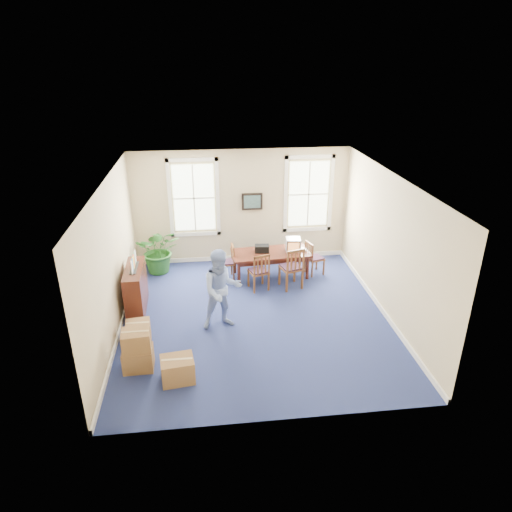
{
  "coord_description": "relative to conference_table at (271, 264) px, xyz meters",
  "views": [
    {
      "loc": [
        -1.03,
        -8.92,
        5.51
      ],
      "look_at": [
        0.1,
        0.6,
        1.25
      ],
      "focal_mm": 32.0,
      "sensor_mm": 36.0,
      "label": 1
    }
  ],
  "objects": [
    {
      "name": "baseboard_right",
      "position": [
        2.3,
        -2.04,
        -0.29
      ],
      "size": [
        0.04,
        6.5,
        0.12
      ],
      "primitive_type": "cube",
      "color": "white",
      "rests_on": "ground"
    },
    {
      "name": "brochure_rack",
      "position": [
        -3.33,
        -1.42,
        0.88
      ],
      "size": [
        0.13,
        0.74,
        0.32
      ],
      "primitive_type": null,
      "rotation": [
        0.0,
        0.0,
        -0.0
      ],
      "color": "#99999E",
      "rests_on": "credenza"
    },
    {
      "name": "baseboard_left",
      "position": [
        -3.64,
        -2.04,
        -0.29
      ],
      "size": [
        0.04,
        6.5,
        0.12
      ],
      "primitive_type": "cube",
      "color": "white",
      "rests_on": "ground"
    },
    {
      "name": "wall_left",
      "position": [
        -3.67,
        -2.04,
        1.25
      ],
      "size": [
        0.0,
        6.5,
        6.5
      ],
      "primitive_type": "plane",
      "rotation": [
        1.57,
        0.0,
        1.57
      ],
      "color": "#C9B68C",
      "rests_on": "ground"
    },
    {
      "name": "window_left",
      "position": [
        -1.97,
        1.19,
        1.55
      ],
      "size": [
        1.4,
        0.12,
        2.2
      ],
      "primitive_type": null,
      "color": "white",
      "rests_on": "ground"
    },
    {
      "name": "floor",
      "position": [
        -0.67,
        -2.04,
        -0.35
      ],
      "size": [
        6.5,
        6.5,
        0.0
      ],
      "primitive_type": "plane",
      "color": "navy",
      "rests_on": "ground"
    },
    {
      "name": "chair_end_left",
      "position": [
        -1.21,
        0.0,
        0.12
      ],
      "size": [
        0.46,
        0.46,
        0.94
      ],
      "primitive_type": null,
      "rotation": [
        0.0,
        0.0,
        -1.48
      ],
      "color": "brown",
      "rests_on": "ground"
    },
    {
      "name": "baseboard_back",
      "position": [
        -0.67,
        1.18,
        -0.29
      ],
      "size": [
        6.0,
        0.04,
        0.12
      ],
      "primitive_type": "cube",
      "color": "white",
      "rests_on": "ground"
    },
    {
      "name": "crt_tv",
      "position": [
        0.6,
        0.05,
        0.52
      ],
      "size": [
        0.42,
        0.45,
        0.35
      ],
      "primitive_type": null,
      "rotation": [
        0.0,
        0.0,
        -0.1
      ],
      "color": "#B7B7BC",
      "rests_on": "conference_table"
    },
    {
      "name": "ceiling",
      "position": [
        -0.67,
        -2.04,
        2.85
      ],
      "size": [
        6.5,
        6.5,
        0.0
      ],
      "primitive_type": "plane",
      "rotation": [
        3.14,
        0.0,
        0.0
      ],
      "color": "white",
      "rests_on": "ground"
    },
    {
      "name": "wall_back",
      "position": [
        -0.67,
        1.21,
        1.25
      ],
      "size": [
        6.5,
        0.0,
        6.5
      ],
      "primitive_type": "plane",
      "rotation": [
        1.57,
        0.0,
        0.0
      ],
      "color": "#C9B68C",
      "rests_on": "ground"
    },
    {
      "name": "cardboard_boxes",
      "position": [
        -2.86,
        -3.53,
        0.08
      ],
      "size": [
        1.57,
        1.57,
        0.86
      ],
      "primitive_type": null,
      "rotation": [
        0.0,
        0.0,
        0.04
      ],
      "color": "olive",
      "rests_on": "ground"
    },
    {
      "name": "chair_end_right",
      "position": [
        1.21,
        0.0,
        0.12
      ],
      "size": [
        0.53,
        0.53,
        0.94
      ],
      "primitive_type": null,
      "rotation": [
        0.0,
        0.0,
        1.88
      ],
      "color": "brown",
      "rests_on": "ground"
    },
    {
      "name": "wall_picture",
      "position": [
        -0.37,
        1.16,
        1.4
      ],
      "size": [
        0.58,
        0.06,
        0.48
      ],
      "primitive_type": null,
      "color": "black",
      "rests_on": "ground"
    },
    {
      "name": "game_console",
      "position": [
        0.88,
        0.0,
        0.37
      ],
      "size": [
        0.17,
        0.2,
        0.05
      ],
      "primitive_type": "cube",
      "rotation": [
        0.0,
        0.0,
        -0.15
      ],
      "color": "white",
      "rests_on": "conference_table"
    },
    {
      "name": "credenza",
      "position": [
        -3.35,
        -1.42,
        0.19
      ],
      "size": [
        0.42,
        1.37,
        1.07
      ],
      "primitive_type": "cube",
      "rotation": [
        0.0,
        0.0,
        0.02
      ],
      "color": "#461C12",
      "rests_on": "ground"
    },
    {
      "name": "conference_table",
      "position": [
        0.0,
        0.0,
        0.0
      ],
      "size": [
        2.1,
        1.08,
        0.7
      ],
      "primitive_type": null,
      "rotation": [
        0.0,
        0.0,
        0.07
      ],
      "color": "#461C12",
      "rests_on": "ground"
    },
    {
      "name": "wall_right",
      "position": [
        2.33,
        -2.04,
        1.25
      ],
      "size": [
        0.0,
        6.5,
        6.5
      ],
      "primitive_type": "plane",
      "rotation": [
        1.57,
        0.0,
        -1.57
      ],
      "color": "#C9B68C",
      "rests_on": "ground"
    },
    {
      "name": "chair_near_left",
      "position": [
        -0.42,
        -0.7,
        0.16
      ],
      "size": [
        0.56,
        0.56,
        1.01
      ],
      "primitive_type": null,
      "rotation": [
        0.0,
        0.0,
        3.42
      ],
      "color": "brown",
      "rests_on": "ground"
    },
    {
      "name": "chair_near_right",
      "position": [
        0.42,
        -0.7,
        0.22
      ],
      "size": [
        0.62,
        0.62,
        1.13
      ],
      "primitive_type": null,
      "rotation": [
        0.0,
        0.0,
        3.42
      ],
      "color": "brown",
      "rests_on": "ground"
    },
    {
      "name": "equipment_bag",
      "position": [
        -0.23,
        0.05,
        0.44
      ],
      "size": [
        0.39,
        0.28,
        0.19
      ],
      "primitive_type": "cube",
      "rotation": [
        0.0,
        0.0,
        -0.09
      ],
      "color": "black",
      "rests_on": "conference_table"
    },
    {
      "name": "window_right",
      "position": [
        1.23,
        1.19,
        1.55
      ],
      "size": [
        1.4,
        0.12,
        2.2
      ],
      "primitive_type": null,
      "color": "white",
      "rests_on": "ground"
    },
    {
      "name": "wall_front",
      "position": [
        -0.67,
        -5.29,
        1.25
      ],
      "size": [
        6.5,
        0.0,
        6.5
      ],
      "primitive_type": "plane",
      "rotation": [
        -1.57,
        0.0,
        0.0
      ],
      "color": "#C9B68C",
      "rests_on": "ground"
    },
    {
      "name": "man",
      "position": [
        -1.41,
        -2.35,
        0.56
      ],
      "size": [
        0.99,
        0.83,
        1.81
      ],
      "primitive_type": "imported",
      "rotation": [
        0.0,
        0.0,
        0.18
      ],
      "color": "#8BA4DD",
      "rests_on": "ground"
    },
    {
      "name": "potted_plant",
      "position": [
        -2.97,
        0.62,
        0.29
      ],
      "size": [
        1.16,
        1.01,
        1.28
      ],
      "primitive_type": "imported",
      "rotation": [
        0.0,
        0.0,
        -0.01
      ],
      "color": "#20571C",
      "rests_on": "ground"
    }
  ]
}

